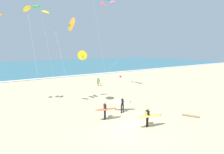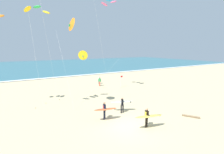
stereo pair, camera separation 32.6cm
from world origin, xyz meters
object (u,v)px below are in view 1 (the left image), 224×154
at_px(kite_delta_amber_near, 71,24).
at_px(kite_delta_golden_far, 83,55).
at_px(kite_arc_emerald_mid, 37,9).
at_px(bystander_green_top, 98,82).
at_px(bystander_white_top, 98,80).
at_px(lifeguard_flag, 120,80).
at_px(surfer_trailing, 105,109).
at_px(surfer_third, 149,116).
at_px(kite_arc_cobalt_high, 108,2).
at_px(surfer_lead, 122,103).
at_px(driftwood_log, 191,116).

xyz_separation_m(kite_delta_amber_near, kite_delta_golden_far, (2.42, 3.07, -3.21)).
bearing_deg(kite_arc_emerald_mid, bystander_green_top, 37.78).
distance_m(bystander_white_top, lifeguard_flag, 5.04).
xyz_separation_m(surfer_trailing, lifeguard_flag, (9.01, 10.73, 0.22)).
height_order(kite_arc_emerald_mid, bystander_white_top, kite_arc_emerald_mid).
distance_m(surfer_third, kite_arc_cobalt_high, 17.76).
xyz_separation_m(surfer_trailing, kite_arc_emerald_mid, (-4.59, 5.13, 9.34)).
relative_size(surfer_lead, bystander_white_top, 1.46).
relative_size(surfer_trailing, kite_arc_emerald_mid, 0.21).
distance_m(surfer_trailing, kite_arc_emerald_mid, 11.60).
bearing_deg(surfer_lead, kite_arc_cobalt_high, 68.73).
relative_size(surfer_trailing, bystander_green_top, 1.43).
bearing_deg(bystander_white_top, bystander_green_top, -114.53).
xyz_separation_m(surfer_trailing, kite_delta_golden_far, (0.69, 6.83, 4.78)).
bearing_deg(kite_arc_emerald_mid, kite_arc_cobalt_high, 21.19).
bearing_deg(kite_arc_emerald_mid, surfer_trailing, -48.21).
height_order(bystander_white_top, driftwood_log, bystander_white_top).
bearing_deg(kite_arc_emerald_mid, bystander_white_top, 41.09).
xyz_separation_m(kite_delta_golden_far, driftwood_log, (6.89, -10.62, -5.74)).
relative_size(surfer_third, driftwood_log, 1.60).
relative_size(kite_delta_golden_far, kite_arc_cobalt_high, 0.48).
bearing_deg(surfer_third, kite_arc_cobalt_high, 74.56).
xyz_separation_m(surfer_lead, kite_delta_golden_far, (-1.82, 5.97, 4.78)).
height_order(kite_delta_amber_near, driftwood_log, kite_delta_amber_near).
height_order(kite_arc_emerald_mid, kite_arc_cobalt_high, kite_arc_cobalt_high).
bearing_deg(kite_delta_amber_near, surfer_third, -60.52).
bearing_deg(kite_arc_cobalt_high, driftwood_log, -81.89).
xyz_separation_m(kite_delta_amber_near, bystander_white_top, (8.94, 11.67, -8.23)).
relative_size(surfer_trailing, bystander_white_top, 1.43).
height_order(kite_delta_amber_near, kite_delta_golden_far, kite_delta_amber_near).
height_order(surfer_trailing, kite_arc_emerald_mid, kite_arc_emerald_mid).
bearing_deg(bystander_white_top, surfer_third, -104.70).
xyz_separation_m(kite_delta_golden_far, lifeguard_flag, (8.32, 3.91, -4.56)).
bearing_deg(surfer_lead, surfer_third, -93.04).
xyz_separation_m(surfer_third, driftwood_log, (5.29, -0.45, -0.96)).
bearing_deg(driftwood_log, bystander_green_top, 93.84).
height_order(bystander_green_top, bystander_white_top, same).
bearing_deg(kite_delta_golden_far, bystander_green_top, 50.08).
xyz_separation_m(kite_arc_cobalt_high, driftwood_log, (1.84, -12.93, -13.11)).
height_order(surfer_lead, bystander_white_top, surfer_lead).
bearing_deg(driftwood_log, kite_arc_emerald_mid, 143.71).
relative_size(kite_delta_amber_near, kite_arc_cobalt_high, 0.72).
xyz_separation_m(bystander_green_top, bystander_white_top, (0.81, 1.77, 0.00)).
xyz_separation_m(kite_delta_golden_far, kite_arc_cobalt_high, (5.04, 2.31, 7.38)).
bearing_deg(bystander_white_top, kite_arc_emerald_mid, -138.91).
height_order(surfer_trailing, kite_arc_cobalt_high, kite_arc_cobalt_high).
relative_size(bystander_green_top, lifeguard_flag, 0.76).
distance_m(kite_arc_cobalt_high, driftwood_log, 18.51).
xyz_separation_m(bystander_green_top, driftwood_log, (1.17, -17.45, -0.72)).
bearing_deg(kite_arc_emerald_mid, driftwood_log, -36.29).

